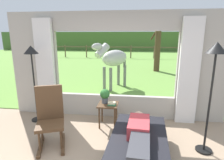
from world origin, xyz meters
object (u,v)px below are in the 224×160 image
(side_table, at_px, (108,108))
(floor_lamp_left, at_px, (32,61))
(book_stack, at_px, (112,104))
(pasture_tree, at_px, (158,43))
(rocking_chair, at_px, (50,117))
(potted_plant, at_px, (105,95))
(floor_lamp_right, at_px, (215,65))
(recliner_sofa, at_px, (138,148))
(reclining_person, at_px, (139,133))
(horse, at_px, (113,59))

(side_table, distance_m, floor_lamp_left, 2.02)
(book_stack, bearing_deg, pasture_tree, 76.66)
(rocking_chair, relative_size, potted_plant, 3.50)
(floor_lamp_left, height_order, floor_lamp_right, floor_lamp_right)
(recliner_sofa, relative_size, potted_plant, 5.48)
(floor_lamp_right, bearing_deg, rocking_chair, -177.14)
(potted_plant, xyz_separation_m, floor_lamp_left, (-1.66, -0.01, 0.74))
(reclining_person, relative_size, book_stack, 7.81)
(recliner_sofa, bearing_deg, side_table, 124.13)
(recliner_sofa, height_order, rocking_chair, rocking_chair)
(horse, bearing_deg, potted_plant, 126.93)
(rocking_chair, distance_m, horse, 3.99)
(potted_plant, relative_size, floor_lamp_right, 0.17)
(rocking_chair, height_order, horse, horse)
(side_table, relative_size, book_stack, 2.83)
(reclining_person, height_order, book_stack, reclining_person)
(reclining_person, bearing_deg, rocking_chair, 172.21)
(reclining_person, relative_size, horse, 0.83)
(book_stack, relative_size, floor_lamp_right, 0.10)
(book_stack, bearing_deg, side_table, 149.40)
(rocking_chair, bearing_deg, floor_lamp_right, -18.26)
(book_stack, height_order, pasture_tree, pasture_tree)
(recliner_sofa, distance_m, reclining_person, 0.31)
(side_table, xyz_separation_m, potted_plant, (-0.08, 0.06, 0.28))
(potted_plant, height_order, floor_lamp_right, floor_lamp_right)
(book_stack, distance_m, horse, 3.15)
(recliner_sofa, xyz_separation_m, horse, (-0.93, 4.15, 0.94))
(floor_lamp_left, bearing_deg, reclining_person, -27.22)
(side_table, relative_size, potted_plant, 1.63)
(horse, bearing_deg, side_table, 128.38)
(reclining_person, relative_size, pasture_tree, 0.46)
(horse, bearing_deg, recliner_sofa, 136.12)
(recliner_sofa, bearing_deg, book_stack, 121.72)
(floor_lamp_right, relative_size, horse, 1.11)
(reclining_person, bearing_deg, pasture_tree, 86.16)
(reclining_person, xyz_separation_m, pasture_tree, (1.04, 7.99, 1.07))
(rocking_chair, height_order, pasture_tree, pasture_tree)
(rocking_chair, bearing_deg, reclining_person, -32.52)
(book_stack, relative_size, horse, 0.11)
(side_table, height_order, floor_lamp_right, floor_lamp_right)
(rocking_chair, bearing_deg, side_table, 21.34)
(floor_lamp_left, height_order, horse, floor_lamp_left)
(rocking_chair, relative_size, side_table, 2.15)
(book_stack, height_order, floor_lamp_left, floor_lamp_left)
(reclining_person, relative_size, floor_lamp_right, 0.75)
(floor_lamp_left, xyz_separation_m, pasture_tree, (3.46, 6.74, 0.15))
(horse, relative_size, pasture_tree, 0.55)
(book_stack, bearing_deg, potted_plant, 146.37)
(side_table, bearing_deg, floor_lamp_right, -21.53)
(rocking_chair, bearing_deg, pasture_tree, 49.72)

